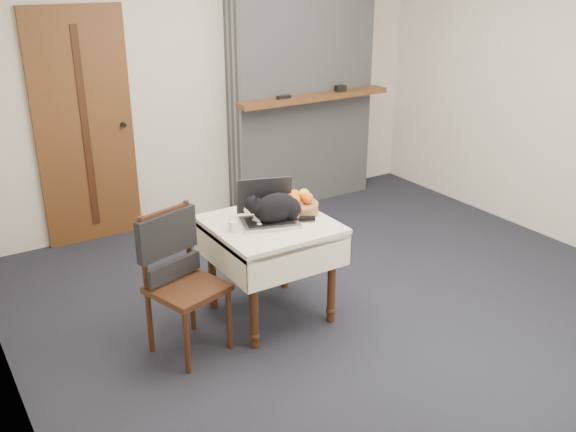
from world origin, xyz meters
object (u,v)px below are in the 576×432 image
at_px(cream_jar, 233,226).
at_px(chair, 176,262).
at_px(door, 85,128).
at_px(pill_bottle, 297,217).
at_px(laptop, 267,211).
at_px(fruit_basket, 298,205).
at_px(side_table, 270,238).
at_px(cat, 277,208).

xyz_separation_m(cream_jar, chair, (-0.41, -0.02, -0.14)).
distance_m(door, pill_bottle, 2.24).
relative_size(laptop, pill_bottle, 6.90).
relative_size(cream_jar, fruit_basket, 0.24).
bearing_deg(door, side_table, -72.25).
height_order(door, laptop, door).
height_order(side_table, cat, cat).
height_order(pill_bottle, fruit_basket, fruit_basket).
relative_size(side_table, laptop, 1.72).
bearing_deg(cream_jar, cat, -4.88).
height_order(door, side_table, door).
relative_size(door, side_table, 2.56).
xyz_separation_m(cat, chair, (-0.72, 0.01, -0.21)).
bearing_deg(chair, cream_jar, -14.46).
relative_size(door, cat, 4.32).
height_order(door, cat, door).
height_order(cat, chair, cat).
bearing_deg(cream_jar, pill_bottle, -12.80).
relative_size(door, fruit_basket, 7.36).
distance_m(cat, fruit_basket, 0.23).
relative_size(side_table, cream_jar, 11.88).
xyz_separation_m(side_table, cat, (0.04, -0.03, 0.21)).
height_order(laptop, chair, laptop).
distance_m(side_table, pill_bottle, 0.23).
height_order(cream_jar, pill_bottle, same).
xyz_separation_m(door, chair, (-0.05, -2.00, -0.41)).
xyz_separation_m(laptop, cat, (0.04, -0.06, 0.03)).
relative_size(cat, pill_bottle, 7.06).
bearing_deg(door, fruit_basket, -65.51).
xyz_separation_m(laptop, fruit_basket, (0.25, 0.01, -0.01)).
bearing_deg(cat, cream_jar, -178.16).
distance_m(side_table, laptop, 0.18).
bearing_deg(laptop, side_table, -72.63).
relative_size(side_table, pill_bottle, 11.89).
distance_m(side_table, cream_jar, 0.31).
height_order(side_table, fruit_basket, fruit_basket).
xyz_separation_m(cat, pill_bottle, (0.12, -0.07, -0.06)).
height_order(cat, pill_bottle, cat).
relative_size(cream_jar, chair, 0.07).
bearing_deg(laptop, pill_bottle, -22.04).
relative_size(cat, cream_jar, 7.05).
relative_size(side_table, chair, 0.84).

